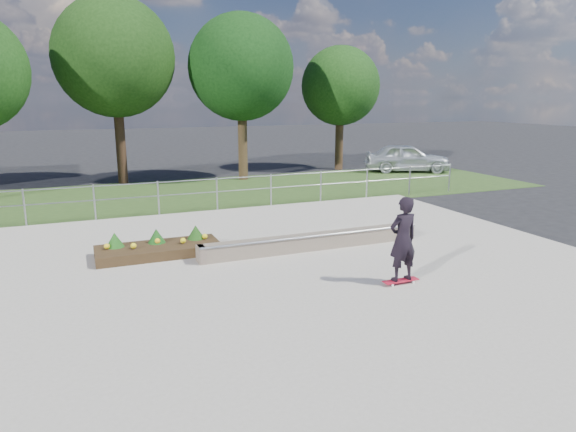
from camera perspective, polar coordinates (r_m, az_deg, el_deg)
The scene contains 11 objects.
ground at distance 11.28m, azimuth 1.98°, elevation -7.14°, with size 120.00×120.00×0.00m, color black.
grass_verge at distance 21.45m, azimuth -10.21°, elevation 2.41°, with size 30.00×8.00×0.02m, color #2A431B.
concrete_slab at distance 11.27m, azimuth 1.98°, elevation -7.00°, with size 15.00×15.00×0.06m, color #9E978C.
fence at distance 17.96m, azimuth -7.91°, elevation 2.91°, with size 20.06×0.06×1.20m.
tree_mid_left at distance 24.77m, azimuth -18.73°, elevation 16.35°, with size 5.25×5.25×8.25m.
tree_mid_right at distance 24.80m, azimuth -5.22°, elevation 16.08°, with size 4.90×4.90×7.70m.
tree_far_right at distance 28.48m, azimuth 5.84°, elevation 14.15°, with size 4.20×4.20×6.60m.
grind_ledge at distance 13.25m, azimuth 2.74°, elevation -2.85°, with size 6.00×0.44×0.43m.
planter_bed at distance 13.21m, azimuth -14.23°, elevation -3.39°, with size 3.00×1.20×0.61m.
skateboarder at distance 10.86m, azimuth 12.65°, elevation -2.55°, with size 0.80×0.46×1.87m.
parked_car at distance 28.25m, azimuth 13.07°, elevation 6.33°, with size 1.79×4.44×1.51m, color silver.
Camera 1 is at (-4.38, -9.64, 3.88)m, focal length 32.00 mm.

